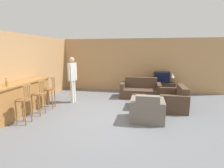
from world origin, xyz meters
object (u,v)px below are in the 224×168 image
(coffee_table, at_px, (139,98))
(bottle, at_px, (7,83))
(bar_chair_near, at_px, (23,103))
(armchair_near, at_px, (147,111))
(table_lamp, at_px, (172,76))
(tv, at_px, (162,77))
(bar_chair_far, at_px, (50,92))
(loveseat_right, at_px, (174,100))
(bar_chair_mid, at_px, (38,96))
(couch_far, at_px, (140,91))
(person_by_window, at_px, (72,77))
(tv_unit, at_px, (161,88))
(book_on_table, at_px, (141,96))

(coffee_table, bearing_deg, bottle, -152.05)
(bar_chair_near, xyz_separation_m, armchair_near, (3.39, 0.84, -0.30))
(coffee_table, bearing_deg, table_lamp, 56.89)
(armchair_near, height_order, tv, tv)
(bar_chair_far, bearing_deg, loveseat_right, 10.05)
(bar_chair_mid, height_order, couch_far, bar_chair_mid)
(tv, relative_size, table_lamp, 1.65)
(bar_chair_mid, bearing_deg, bottle, -135.69)
(tv, bearing_deg, person_by_window, -149.42)
(bar_chair_mid, relative_size, couch_far, 0.65)
(armchair_near, bearing_deg, bottle, -169.84)
(tv, bearing_deg, bar_chair_near, -133.58)
(bar_chair_mid, relative_size, bottle, 4.94)
(bar_chair_near, height_order, tv_unit, bar_chair_near)
(table_lamp, bearing_deg, tv_unit, 180.00)
(bar_chair_near, relative_size, bar_chair_far, 1.00)
(bar_chair_far, relative_size, bottle, 4.94)
(bar_chair_mid, bearing_deg, bar_chair_near, -90.00)
(loveseat_right, height_order, coffee_table, loveseat_right)
(book_on_table, bearing_deg, armchair_near, -81.55)
(armchair_near, relative_size, bottle, 4.26)
(bar_chair_near, relative_size, tv_unit, 0.92)
(bar_chair_mid, relative_size, armchair_near, 1.16)
(bar_chair_mid, xyz_separation_m, person_by_window, (0.52, 1.47, 0.43))
(person_by_window, bearing_deg, armchair_near, -24.93)
(armchair_near, bearing_deg, couch_far, 96.12)
(coffee_table, height_order, table_lamp, table_lamp)
(loveseat_right, bearing_deg, bar_chair_far, -169.95)
(table_lamp, bearing_deg, coffee_table, -123.11)
(person_by_window, bearing_deg, book_on_table, 0.32)
(coffee_table, height_order, person_by_window, person_by_window)
(bottle, relative_size, table_lamp, 0.52)
(bar_chair_far, relative_size, loveseat_right, 0.81)
(bar_chair_near, xyz_separation_m, book_on_table, (3.19, 2.18, -0.21))
(tv_unit, distance_m, person_by_window, 4.16)
(tv_unit, bearing_deg, armchair_near, -100.89)
(couch_far, bearing_deg, bar_chair_near, -132.09)
(armchair_near, relative_size, tv_unit, 0.79)
(couch_far, xyz_separation_m, bottle, (-3.69, -3.31, 0.83))
(coffee_table, bearing_deg, loveseat_right, 2.85)
(loveseat_right, relative_size, person_by_window, 0.78)
(loveseat_right, xyz_separation_m, tv_unit, (-0.29, 2.11, -0.02))
(couch_far, bearing_deg, loveseat_right, -46.69)
(coffee_table, xyz_separation_m, tv, (0.94, 2.17, 0.49))
(armchair_near, distance_m, loveseat_right, 1.61)
(couch_far, bearing_deg, coffee_table, -90.35)
(bar_chair_near, height_order, bar_chair_far, same)
(bar_chair_far, distance_m, bottle, 1.47)
(couch_far, bearing_deg, table_lamp, 29.94)
(book_on_table, bearing_deg, coffee_table, -130.25)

